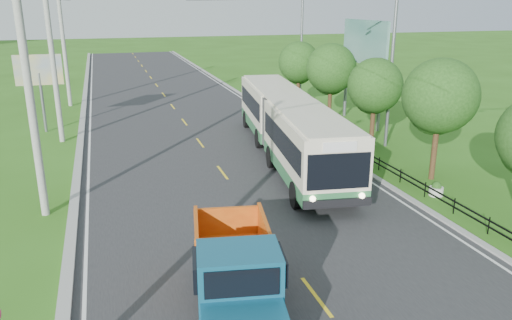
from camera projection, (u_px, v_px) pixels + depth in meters
name	position (u px, v px, depth m)	size (l,w,h in m)	color
ground	(316.00, 297.00, 14.97)	(240.00, 240.00, 0.00)	#2E6016
road	(194.00, 135.00, 33.18)	(14.00, 120.00, 0.02)	#28282B
curb_left	(80.00, 143.00, 31.13)	(0.40, 120.00, 0.15)	#9E9E99
curb_right	(294.00, 127.00, 35.19)	(0.30, 120.00, 0.10)	#9E9E99
edge_line_left	(90.00, 143.00, 31.30)	(0.12, 120.00, 0.00)	silver
edge_line_right	(288.00, 128.00, 35.06)	(0.12, 120.00, 0.00)	silver
centre_dash	(316.00, 296.00, 14.97)	(0.12, 2.20, 0.00)	yellow
railing_right	(344.00, 145.00, 29.89)	(0.04, 40.00, 0.60)	black
pole_near	(30.00, 93.00, 19.30)	(3.51, 0.32, 10.00)	gray
pole_mid	(53.00, 60.00, 30.22)	(3.51, 0.32, 10.00)	gray
pole_far	(64.00, 45.00, 41.15)	(3.51, 0.32, 10.00)	gray
tree_third	(439.00, 100.00, 23.97)	(3.60, 3.62, 6.00)	#382314
tree_fourth	(375.00, 88.00, 29.55)	(3.24, 3.31, 5.40)	#382314
tree_fifth	(331.00, 71.00, 34.93)	(3.48, 3.52, 5.80)	#382314
tree_back	(299.00, 64.00, 40.46)	(3.30, 3.36, 5.50)	#382314
streetlight_mid	(389.00, 66.00, 29.25)	(3.02, 0.20, 9.07)	slate
streetlight_far	(300.00, 47.00, 41.99)	(3.02, 0.20, 9.07)	slate
planter_near	(436.00, 190.00, 22.78)	(0.64, 0.64, 0.67)	silver
planter_mid	(353.00, 144.00, 30.06)	(0.64, 0.64, 0.67)	silver
planter_far	(303.00, 117.00, 37.35)	(0.64, 0.64, 0.67)	silver
billboard_left	(39.00, 75.00, 32.98)	(3.00, 0.20, 5.20)	slate
billboard_right	(364.00, 49.00, 35.04)	(0.24, 6.00, 7.30)	slate
bus	(288.00, 122.00, 27.85)	(5.21, 17.85, 3.40)	#2A6A3B
dump_truck	(236.00, 272.00, 13.64)	(3.21, 6.24, 2.50)	navy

